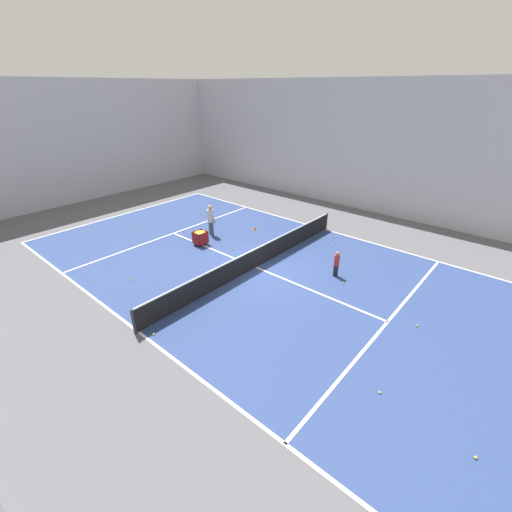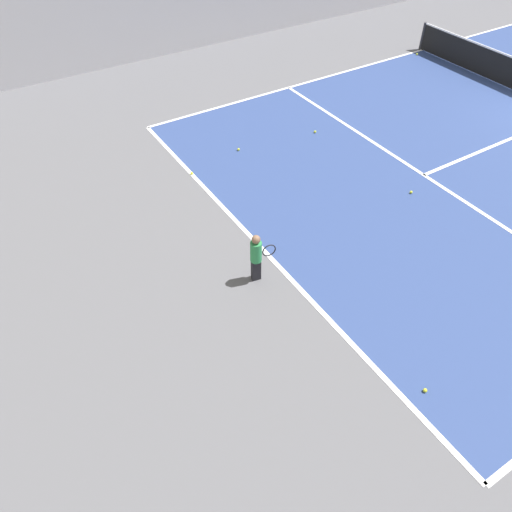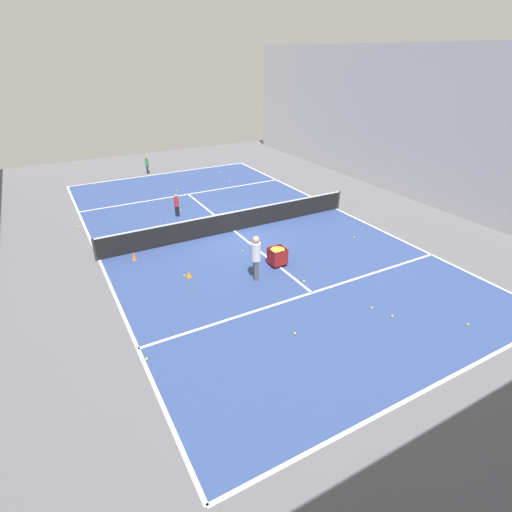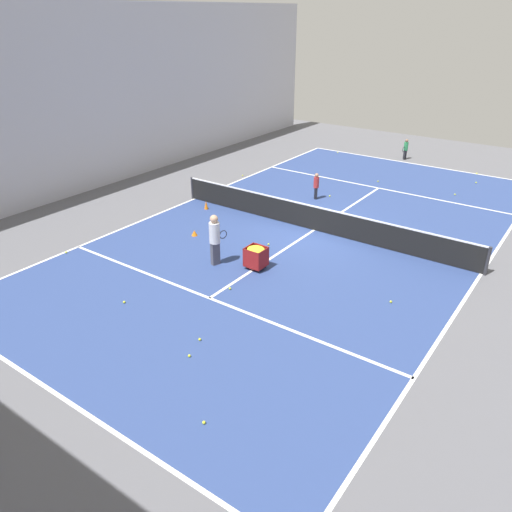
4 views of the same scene
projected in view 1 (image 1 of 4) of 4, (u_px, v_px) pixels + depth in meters
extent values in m
plane|color=#5B5B60|center=(256.00, 267.00, 15.29)|extent=(35.11, 35.11, 0.00)
cube|color=navy|center=(256.00, 267.00, 15.29)|extent=(11.86, 21.85, 0.00)
cube|color=white|center=(126.00, 214.00, 21.69)|extent=(11.86, 0.10, 0.00)
cube|color=white|center=(139.00, 332.00, 11.28)|extent=(0.10, 21.85, 0.00)
cube|color=white|center=(325.00, 229.00, 19.29)|extent=(0.10, 21.85, 0.00)
cube|color=white|center=(388.00, 322.00, 11.77)|extent=(11.86, 0.10, 0.00)
cube|color=white|center=(174.00, 233.00, 18.81)|extent=(11.86, 0.10, 0.00)
cube|color=white|center=(256.00, 267.00, 15.29)|extent=(0.10, 12.02, 0.00)
cube|color=silver|center=(371.00, 148.00, 20.74)|extent=(0.15, 31.41, 7.74)
cube|color=silver|center=(78.00, 143.00, 22.71)|extent=(21.12, 0.15, 7.74)
cylinder|color=#2D2D33|center=(134.00, 322.00, 11.00)|extent=(0.10, 0.10, 0.95)
cylinder|color=#2D2D33|center=(326.00, 221.00, 19.15)|extent=(0.10, 0.10, 0.95)
cube|color=black|center=(256.00, 258.00, 15.08)|extent=(11.96, 0.03, 0.88)
cube|color=white|center=(256.00, 249.00, 14.88)|extent=(11.96, 0.04, 0.05)
cube|color=#4C4C56|center=(211.00, 228.00, 18.44)|extent=(0.24, 0.31, 0.76)
cylinder|color=silver|center=(210.00, 216.00, 18.12)|extent=(0.43, 0.43, 0.68)
sphere|color=tan|center=(210.00, 207.00, 17.91)|extent=(0.25, 0.25, 0.25)
torus|color=black|center=(214.00, 221.00, 17.95)|extent=(0.11, 0.28, 0.28)
cube|color=black|center=(336.00, 270.00, 14.51)|extent=(0.20, 0.21, 0.51)
cylinder|color=#B22D2D|center=(337.00, 260.00, 14.29)|extent=(0.32, 0.32, 0.46)
sphere|color=#A87A5B|center=(338.00, 254.00, 14.15)|extent=(0.17, 0.17, 0.17)
cube|color=maroon|center=(201.00, 243.00, 17.43)|extent=(0.61, 0.58, 0.02)
cube|color=maroon|center=(204.00, 239.00, 17.13)|extent=(0.61, 0.02, 0.61)
cube|color=maroon|center=(197.00, 236.00, 17.46)|extent=(0.61, 0.02, 0.61)
cube|color=maroon|center=(196.00, 239.00, 17.09)|extent=(0.02, 0.58, 0.61)
cube|color=maroon|center=(205.00, 235.00, 17.49)|extent=(0.02, 0.58, 0.61)
ellipsoid|color=yellow|center=(200.00, 233.00, 17.18)|extent=(0.57, 0.54, 0.16)
cylinder|color=black|center=(200.00, 246.00, 17.19)|extent=(0.05, 0.05, 0.11)
cylinder|color=black|center=(207.00, 243.00, 17.48)|extent=(0.05, 0.05, 0.11)
cylinder|color=black|center=(195.00, 244.00, 17.43)|extent=(0.05, 0.05, 0.11)
cylinder|color=black|center=(201.00, 241.00, 17.72)|extent=(0.05, 0.05, 0.11)
cone|color=orange|center=(255.00, 228.00, 19.20)|extent=(0.22, 0.22, 0.21)
cone|color=orange|center=(303.00, 230.00, 18.77)|extent=(0.17, 0.17, 0.35)
sphere|color=yellow|center=(88.00, 231.00, 18.95)|extent=(0.07, 0.07, 0.07)
sphere|color=yellow|center=(179.00, 237.00, 18.26)|extent=(0.07, 0.07, 0.07)
sphere|color=yellow|center=(130.00, 279.00, 14.28)|extent=(0.07, 0.07, 0.07)
sphere|color=yellow|center=(233.00, 249.00, 16.93)|extent=(0.07, 0.07, 0.07)
sphere|color=yellow|center=(258.00, 229.00, 19.25)|extent=(0.07, 0.07, 0.07)
sphere|color=yellow|center=(336.00, 237.00, 18.26)|extent=(0.07, 0.07, 0.07)
sphere|color=yellow|center=(394.00, 246.00, 17.21)|extent=(0.07, 0.07, 0.07)
sphere|color=yellow|center=(417.00, 326.00, 11.53)|extent=(0.07, 0.07, 0.07)
sphere|color=yellow|center=(380.00, 392.00, 9.02)|extent=(0.07, 0.07, 0.07)
sphere|color=yellow|center=(154.00, 334.00, 11.14)|extent=(0.07, 0.07, 0.07)
sphere|color=yellow|center=(181.00, 218.00, 20.92)|extent=(0.07, 0.07, 0.07)
sphere|color=yellow|center=(343.00, 283.00, 14.00)|extent=(0.07, 0.07, 0.07)
sphere|color=yellow|center=(476.00, 457.00, 7.45)|extent=(0.07, 0.07, 0.07)
sphere|color=yellow|center=(139.00, 231.00, 19.03)|extent=(0.07, 0.07, 0.07)
sphere|color=yellow|center=(239.00, 205.00, 23.06)|extent=(0.07, 0.07, 0.07)
sphere|color=yellow|center=(332.00, 246.00, 17.24)|extent=(0.07, 0.07, 0.07)
sphere|color=yellow|center=(129.00, 229.00, 19.25)|extent=(0.07, 0.07, 0.07)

